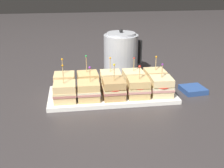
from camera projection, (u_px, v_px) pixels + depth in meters
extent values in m
plane|color=#383333|center=(112.00, 97.00, 1.26)|extent=(6.00, 6.00, 0.00)
cube|color=white|center=(112.00, 96.00, 1.26)|extent=(0.56, 0.24, 0.01)
cube|color=white|center=(112.00, 94.00, 1.26)|extent=(0.56, 0.24, 0.01)
cube|color=#DBB77A|center=(65.00, 97.00, 1.18)|extent=(0.09, 0.09, 0.03)
cube|color=#B26B60|center=(65.00, 93.00, 1.17)|extent=(0.10, 0.10, 0.01)
cube|color=beige|center=(65.00, 91.00, 1.16)|extent=(0.09, 0.09, 0.01)
cube|color=#E8C281|center=(64.00, 87.00, 1.16)|extent=(0.09, 0.09, 0.03)
cylinder|color=tan|center=(63.00, 75.00, 1.14)|extent=(0.00, 0.01, 0.09)
sphere|color=orange|center=(62.00, 66.00, 1.13)|extent=(0.01, 0.01, 0.01)
cube|color=tan|center=(89.00, 96.00, 1.19)|extent=(0.09, 0.09, 0.03)
cube|color=tan|center=(89.00, 92.00, 1.18)|extent=(0.10, 0.10, 0.01)
cube|color=beige|center=(89.00, 90.00, 1.18)|extent=(0.09, 0.09, 0.01)
cube|color=#E0B771|center=(88.00, 85.00, 1.17)|extent=(0.09, 0.09, 0.03)
cylinder|color=tan|center=(90.00, 76.00, 1.16)|extent=(0.00, 0.01, 0.07)
sphere|color=purple|center=(90.00, 68.00, 1.15)|extent=(0.01, 0.01, 0.01)
cube|color=tan|center=(114.00, 95.00, 1.20)|extent=(0.09, 0.09, 0.03)
cube|color=#B26B60|center=(114.00, 90.00, 1.19)|extent=(0.10, 0.10, 0.01)
cube|color=beige|center=(114.00, 88.00, 1.19)|extent=(0.09, 0.09, 0.01)
cylinder|color=red|center=(114.00, 89.00, 1.17)|extent=(0.06, 0.06, 0.00)
cube|color=tan|center=(114.00, 83.00, 1.18)|extent=(0.09, 0.09, 0.03)
cylinder|color=tan|center=(115.00, 74.00, 1.16)|extent=(0.00, 0.01, 0.08)
sphere|color=yellow|center=(115.00, 65.00, 1.14)|extent=(0.01, 0.01, 0.01)
cube|color=tan|center=(138.00, 93.00, 1.22)|extent=(0.09, 0.09, 0.03)
cube|color=tan|center=(138.00, 89.00, 1.21)|extent=(0.10, 0.10, 0.01)
cube|color=beige|center=(138.00, 87.00, 1.21)|extent=(0.10, 0.10, 0.01)
cylinder|color=red|center=(139.00, 87.00, 1.19)|extent=(0.06, 0.06, 0.00)
cube|color=#E0B771|center=(138.00, 82.00, 1.20)|extent=(0.09, 0.09, 0.03)
cylinder|color=tan|center=(139.00, 74.00, 1.18)|extent=(0.00, 0.01, 0.07)
sphere|color=red|center=(140.00, 67.00, 1.17)|extent=(0.01, 0.01, 0.01)
cube|color=beige|center=(161.00, 92.00, 1.23)|extent=(0.09, 0.09, 0.03)
cube|color=tan|center=(161.00, 88.00, 1.22)|extent=(0.10, 0.10, 0.01)
cube|color=beige|center=(161.00, 86.00, 1.22)|extent=(0.10, 0.10, 0.01)
cylinder|color=red|center=(162.00, 86.00, 1.20)|extent=(0.07, 0.07, 0.00)
cube|color=beige|center=(162.00, 81.00, 1.21)|extent=(0.09, 0.09, 0.03)
cylinder|color=tan|center=(162.00, 72.00, 1.19)|extent=(0.00, 0.00, 0.07)
sphere|color=purple|center=(162.00, 65.00, 1.18)|extent=(0.01, 0.01, 0.01)
cube|color=#DBB77A|center=(65.00, 88.00, 1.27)|extent=(0.09, 0.09, 0.03)
cube|color=tan|center=(65.00, 84.00, 1.27)|extent=(0.10, 0.10, 0.01)
cube|color=beige|center=(65.00, 82.00, 1.26)|extent=(0.10, 0.10, 0.01)
cylinder|color=red|center=(64.00, 82.00, 1.25)|extent=(0.07, 0.07, 0.00)
cube|color=#E8C281|center=(64.00, 77.00, 1.25)|extent=(0.09, 0.09, 0.03)
cylinder|color=tan|center=(63.00, 67.00, 1.24)|extent=(0.00, 0.01, 0.08)
sphere|color=orange|center=(62.00, 59.00, 1.23)|extent=(0.01, 0.01, 0.01)
cube|color=tan|center=(88.00, 87.00, 1.29)|extent=(0.10, 0.10, 0.03)
cube|color=tan|center=(88.00, 83.00, 1.28)|extent=(0.10, 0.10, 0.01)
cube|color=beige|center=(88.00, 81.00, 1.28)|extent=(0.10, 0.10, 0.01)
cylinder|color=red|center=(88.00, 81.00, 1.26)|extent=(0.07, 0.07, 0.00)
cube|color=#E0B771|center=(88.00, 76.00, 1.27)|extent=(0.10, 0.10, 0.03)
cylinder|color=tan|center=(86.00, 65.00, 1.26)|extent=(0.00, 0.01, 0.09)
sphere|color=green|center=(86.00, 56.00, 1.24)|extent=(0.01, 0.01, 0.01)
cube|color=beige|center=(111.00, 86.00, 1.30)|extent=(0.09, 0.09, 0.03)
cube|color=tan|center=(111.00, 82.00, 1.29)|extent=(0.10, 0.10, 0.01)
cube|color=beige|center=(111.00, 80.00, 1.29)|extent=(0.10, 0.10, 0.01)
cylinder|color=red|center=(111.00, 80.00, 1.27)|extent=(0.06, 0.06, 0.00)
cube|color=beige|center=(111.00, 75.00, 1.28)|extent=(0.09, 0.09, 0.03)
cylinder|color=tan|center=(110.00, 66.00, 1.27)|extent=(0.00, 0.01, 0.08)
sphere|color=orange|center=(110.00, 58.00, 1.26)|extent=(0.01, 0.01, 0.01)
cube|color=beige|center=(133.00, 85.00, 1.31)|extent=(0.09, 0.09, 0.03)
cube|color=#B26B60|center=(133.00, 81.00, 1.30)|extent=(0.10, 0.10, 0.01)
cube|color=beige|center=(133.00, 79.00, 1.30)|extent=(0.09, 0.09, 0.01)
cylinder|color=red|center=(134.00, 79.00, 1.28)|extent=(0.07, 0.07, 0.00)
cube|color=beige|center=(133.00, 74.00, 1.29)|extent=(0.09, 0.09, 0.03)
cylinder|color=tan|center=(134.00, 66.00, 1.28)|extent=(0.00, 0.01, 0.07)
sphere|color=red|center=(134.00, 58.00, 1.26)|extent=(0.01, 0.01, 0.01)
cube|color=#DBB77A|center=(154.00, 83.00, 1.33)|extent=(0.09, 0.09, 0.03)
cube|color=tan|center=(155.00, 79.00, 1.32)|extent=(0.10, 0.10, 0.01)
cube|color=beige|center=(155.00, 78.00, 1.32)|extent=(0.10, 0.10, 0.01)
cylinder|color=red|center=(156.00, 78.00, 1.30)|extent=(0.06, 0.06, 0.00)
cube|color=#E8C281|center=(155.00, 73.00, 1.31)|extent=(0.09, 0.09, 0.03)
cylinder|color=tan|center=(156.00, 64.00, 1.29)|extent=(0.00, 0.01, 0.07)
sphere|color=orange|center=(156.00, 57.00, 1.28)|extent=(0.01, 0.01, 0.01)
cylinder|color=#B7BABF|center=(121.00, 54.00, 1.53)|extent=(0.19, 0.19, 0.21)
cylinder|color=#B7BABF|center=(121.00, 34.00, 1.48)|extent=(0.15, 0.15, 0.01)
sphere|color=black|center=(121.00, 31.00, 1.48)|extent=(0.02, 0.02, 0.02)
cube|color=black|center=(140.00, 52.00, 1.54)|extent=(0.02, 0.02, 0.13)
cube|color=navy|center=(193.00, 90.00, 1.31)|extent=(0.11, 0.11, 0.02)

